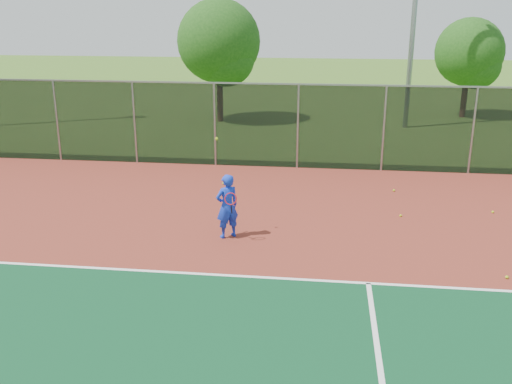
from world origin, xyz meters
TOP-DOWN VIEW (x-y plane):
  - ground at (0.00, 0.00)m, footprint 120.00×120.00m
  - court_apron at (0.00, 2.00)m, footprint 30.00×20.00m
  - fence_back at (0.00, 12.00)m, footprint 30.00×0.06m
  - tennis_player at (-1.37, 5.18)m, footprint 0.72×0.75m
  - practice_ball_0 at (-2.28, 9.61)m, footprint 0.07×0.07m
  - practice_ball_1 at (3.20, 9.54)m, footprint 0.07×0.07m
  - practice_ball_2 at (3.14, 7.21)m, footprint 0.07×0.07m
  - practice_ball_4 at (4.95, 3.61)m, footprint 0.07×0.07m
  - practice_ball_5 at (5.76, 7.83)m, footprint 0.07×0.07m
  - tree_back_left at (-4.32, 20.51)m, footprint 4.12×4.12m
  - tree_back_mid at (8.29, 23.25)m, footprint 3.49×3.49m

SIDE VIEW (x-z plane):
  - ground at x=0.00m, z-range 0.00..0.00m
  - court_apron at x=0.00m, z-range 0.00..0.02m
  - practice_ball_0 at x=-2.28m, z-range 0.02..0.09m
  - practice_ball_1 at x=3.20m, z-range 0.02..0.09m
  - practice_ball_2 at x=3.14m, z-range 0.02..0.09m
  - practice_ball_4 at x=4.95m, z-range 0.02..0.09m
  - practice_ball_5 at x=5.76m, z-range 0.02..0.09m
  - tennis_player at x=-1.37m, z-range -0.43..2.12m
  - fence_back at x=0.00m, z-range 0.05..3.08m
  - tree_back_mid at x=8.29m, z-range 0.65..5.77m
  - tree_back_left at x=-4.32m, z-range 0.77..6.81m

